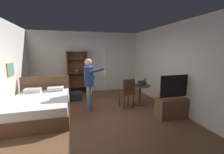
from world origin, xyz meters
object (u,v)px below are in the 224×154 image
laptop (140,84)px  person_blue_shirt (89,81)px  side_table (140,91)px  tv_flatscreen (176,105)px  bed (42,106)px  bookshelf (77,71)px  wooden_chair (128,92)px  bottle_on_table (145,82)px  suitcase_dark (64,96)px  suitcase_small (74,96)px

laptop → person_blue_shirt: bearing=-178.6°
side_table → tv_flatscreen: bearing=-66.9°
bed → tv_flatscreen: 3.88m
bookshelf → wooden_chair: bearing=-56.8°
tv_flatscreen → wooden_chair: (-1.07, 1.03, 0.18)m
bottle_on_table → suitcase_dark: 3.04m
tv_flatscreen → side_table: tv_flatscreen is taller
side_table → person_blue_shirt: person_blue_shirt is taller
bed → wooden_chair: size_ratio=2.10×
wooden_chair → suitcase_small: bearing=143.6°
bed → wooden_chair: bearing=-1.6°
bottle_on_table → bed: bearing=-179.2°
person_blue_shirt → laptop: bearing=1.4°
bed → tv_flatscreen: bearing=-16.5°
wooden_chair → suitcase_dark: wooden_chair is taller
side_table → wooden_chair: (-0.55, -0.20, 0.07)m
bed → suitcase_small: (0.93, 1.19, -0.14)m
wooden_chair → suitcase_dark: (-2.06, 1.26, -0.34)m
wooden_chair → bookshelf: bearing=123.2°
bed → tv_flatscreen: (3.72, -1.10, 0.06)m
laptop → bottle_on_table: 0.17m
bookshelf → laptop: (2.04, -2.15, -0.26)m
bookshelf → suitcase_dark: size_ratio=4.24×
suitcase_small → suitcase_dark: bearing=-173.8°
person_blue_shirt → wooden_chair: bearing=-5.3°
person_blue_shirt → suitcase_small: 1.47m
bookshelf → side_table: 2.99m
bed → bookshelf: (1.14, 2.23, 0.71)m
bed → bookshelf: bearing=63.0°
bed → bottle_on_table: bed is taller
bookshelf → laptop: 2.97m
side_table → bed: bearing=-177.7°
side_table → suitcase_small: size_ratio=1.16×
bed → bottle_on_table: size_ratio=7.70×
person_blue_shirt → bookshelf: bearing=97.0°
tv_flatscreen → laptop: 1.36m
wooden_chair → side_table: bearing=19.9°
wooden_chair → tv_flatscreen: bearing=-43.7°
tv_flatscreen → bed: bearing=163.5°
side_table → wooden_chair: size_ratio=0.71×
side_table → suitcase_small: (-2.26, 1.06, -0.31)m
bookshelf → laptop: bookshelf is taller
tv_flatscreen → side_table: bearing=113.1°
bottle_on_table → person_blue_shirt: person_blue_shirt is taller
bed → suitcase_dark: size_ratio=4.71×
tv_flatscreen → suitcase_small: size_ratio=2.04×
person_blue_shirt → suitcase_dark: size_ratio=3.74×
tv_flatscreen → bottle_on_table: bearing=108.5°
laptop → suitcase_small: 2.57m
bookshelf → bottle_on_table: 3.11m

